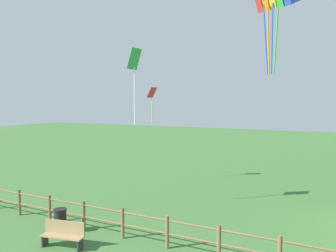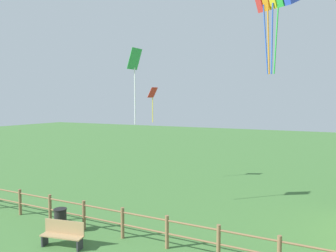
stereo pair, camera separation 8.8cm
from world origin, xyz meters
name	(u,v)px [view 2 (the right image)]	position (x,y,z in m)	size (l,w,h in m)	color
wooden_fence	(144,225)	(0.00, 5.34, 0.69)	(21.79, 0.14, 1.23)	brown
park_bench_near_fence	(63,234)	(-2.50, 3.69, 0.50)	(1.68, 0.72, 0.97)	#9E7F56
trash_bin	(60,220)	(-3.60, 4.65, 0.50)	(0.53, 0.53, 0.99)	black
kite_green_diamond	(135,70)	(-2.45, 8.56, 6.91)	(0.45, 0.79, 3.70)	green
kite_red_diamond	(153,98)	(-4.56, 13.97, 5.63)	(0.57, 0.66, 2.33)	red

